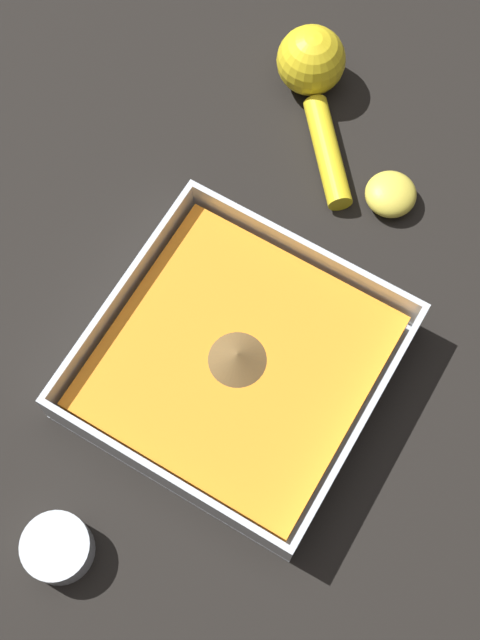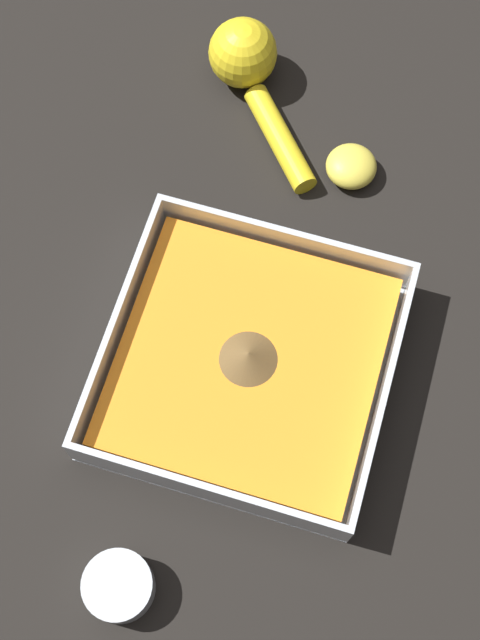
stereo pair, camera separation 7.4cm
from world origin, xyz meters
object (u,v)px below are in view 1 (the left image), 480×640
Objects in this scene: square_dish at (237,365)px; lemon_squeezer at (314,76)px; lemon_half at (391,194)px; spice_bowl at (58,548)px.

lemon_squeezer reaches higher than square_dish.
lemon_squeezer reaches higher than lemon_half.
square_dish is at bearing 155.60° from lemon_squeezer.
lemon_squeezer is (-0.54, -0.04, 0.02)m from spice_bowl.
spice_bowl is at bearing 143.78° from lemon_squeezer.
lemon_half is (-0.24, 0.04, -0.00)m from square_dish.
square_dish is at bearing 167.53° from spice_bowl.
square_dish is 4.28× the size of spice_bowl.
lemon_squeezer is at bearing -119.55° from lemon_half.
spice_bowl is 1.15× the size of lemon_half.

